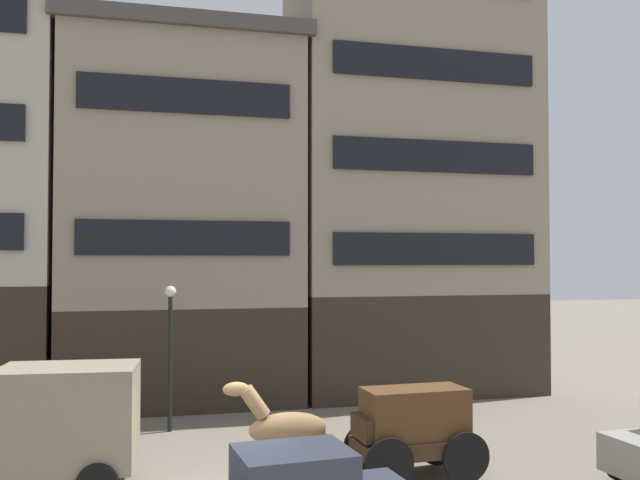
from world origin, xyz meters
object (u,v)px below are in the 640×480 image
at_px(delivery_truck_near, 38,425).
at_px(cargo_wagon, 413,426).
at_px(draft_horse, 283,428).
at_px(pedestrian_officer, 49,405).
at_px(streetlamp_curbside, 170,337).

bearing_deg(delivery_truck_near, cargo_wagon, -6.57).
height_order(cargo_wagon, delivery_truck_near, delivery_truck_near).
xyz_separation_m(draft_horse, pedestrian_officer, (-5.34, 5.19, -0.29)).
bearing_deg(delivery_truck_near, draft_horse, -10.39).
xyz_separation_m(draft_horse, delivery_truck_near, (-5.02, 0.92, 0.15)).
height_order(cargo_wagon, streetlamp_curbside, streetlamp_curbside).
bearing_deg(pedestrian_officer, delivery_truck_near, -85.65).
relative_size(draft_horse, streetlamp_curbside, 0.57).
distance_m(draft_horse, pedestrian_officer, 7.46).
xyz_separation_m(delivery_truck_near, pedestrian_officer, (-0.33, 4.27, -0.44)).
relative_size(cargo_wagon, draft_horse, 1.26).
height_order(delivery_truck_near, pedestrian_officer, delivery_truck_near).
height_order(delivery_truck_near, streetlamp_curbside, streetlamp_curbside).
bearing_deg(draft_horse, cargo_wagon, 0.03).
distance_m(pedestrian_officer, streetlamp_curbside, 3.62).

